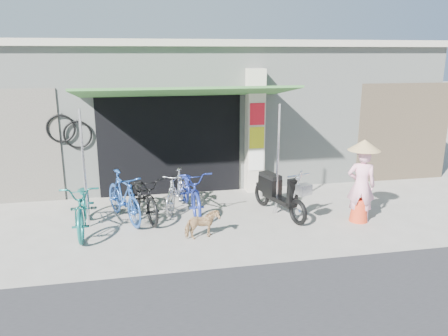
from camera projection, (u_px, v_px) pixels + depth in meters
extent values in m
plane|color=gray|center=(244.00, 229.00, 8.55)|extent=(80.00, 80.00, 0.00)
cube|color=#A5ABA3|center=(204.00, 109.00, 12.94)|extent=(12.00, 5.00, 3.50)
cube|color=#BDB6A1|center=(203.00, 45.00, 12.48)|extent=(12.30, 5.30, 0.16)
cube|color=black|center=(170.00, 144.00, 10.45)|extent=(3.40, 0.06, 2.50)
cube|color=black|center=(171.00, 172.00, 10.64)|extent=(3.06, 0.04, 1.10)
torus|color=black|center=(78.00, 135.00, 9.94)|extent=(0.65, 0.05, 0.65)
cylinder|color=silver|center=(77.00, 121.00, 9.88)|extent=(0.02, 0.02, 0.12)
torus|color=black|center=(61.00, 129.00, 9.84)|extent=(0.65, 0.05, 0.65)
cylinder|color=silver|center=(60.00, 114.00, 9.78)|extent=(0.02, 0.02, 0.12)
cube|color=beige|center=(255.00, 131.00, 10.65)|extent=(0.42, 0.42, 3.00)
cube|color=red|center=(257.00, 114.00, 10.33)|extent=(0.36, 0.02, 0.52)
cube|color=yellow|center=(257.00, 138.00, 10.48)|extent=(0.36, 0.02, 0.52)
cube|color=white|center=(256.00, 160.00, 10.62)|extent=(0.36, 0.02, 0.50)
cube|color=#366D31|center=(186.00, 92.00, 9.30)|extent=(4.60, 1.88, 0.35)
cylinder|color=silver|center=(84.00, 169.00, 8.40)|extent=(0.05, 0.05, 2.36)
cylinder|color=silver|center=(278.00, 160.00, 9.13)|extent=(0.05, 0.05, 2.36)
cube|color=brown|center=(404.00, 133.00, 11.62)|extent=(2.60, 0.06, 2.60)
imported|color=#16655E|center=(84.00, 205.00, 8.39)|extent=(0.73, 1.96, 1.02)
imported|color=#1F468F|center=(124.00, 197.00, 8.91)|extent=(1.11, 1.75, 1.02)
imported|color=black|center=(144.00, 196.00, 9.09)|extent=(1.10, 1.90, 0.94)
imported|color=silver|center=(176.00, 190.00, 9.56)|extent=(0.93, 1.53, 0.89)
imported|color=navy|center=(191.00, 190.00, 9.36)|extent=(0.82, 1.96, 1.01)
imported|color=tan|center=(202.00, 225.00, 8.09)|extent=(0.69, 0.43, 0.54)
torus|color=black|center=(298.00, 212.00, 8.73)|extent=(0.24, 0.54, 0.53)
torus|color=black|center=(262.00, 194.00, 9.85)|extent=(0.24, 0.54, 0.53)
cube|color=black|center=(279.00, 199.00, 9.27)|extent=(0.49, 0.98, 0.10)
cube|color=black|center=(270.00, 185.00, 9.51)|extent=(0.41, 0.61, 0.34)
cube|color=black|center=(270.00, 176.00, 9.46)|extent=(0.39, 0.60, 0.09)
cube|color=black|center=(293.00, 192.00, 8.81)|extent=(0.24, 0.16, 0.56)
cylinder|color=silver|center=(299.00, 175.00, 8.56)|extent=(0.51, 0.19, 0.03)
cube|color=silver|center=(304.00, 189.00, 8.47)|extent=(0.31, 0.27, 0.20)
imported|color=#FFABC3|center=(361.00, 185.00, 8.80)|extent=(0.66, 0.56, 1.53)
cone|color=red|center=(359.00, 210.00, 8.94)|extent=(0.38, 0.38, 0.46)
cone|color=tan|center=(365.00, 145.00, 8.59)|extent=(0.64, 0.64, 0.22)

